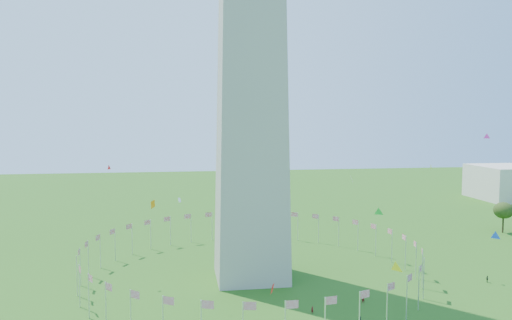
{
  "coord_description": "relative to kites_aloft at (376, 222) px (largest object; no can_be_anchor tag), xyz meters",
  "views": [
    {
      "loc": [
        -16.8,
        -67.89,
        38.82
      ],
      "look_at": [
        -1.06,
        35.0,
        30.13
      ],
      "focal_mm": 35.0,
      "sensor_mm": 36.0,
      "label": 1
    }
  ],
  "objects": [
    {
      "name": "flag_ring",
      "position": [
        -19.21,
        30.77,
        -15.04
      ],
      "size": [
        80.24,
        80.24,
        9.0
      ],
      "color": "silver",
      "rests_on": "ground"
    },
    {
      "name": "kites_aloft",
      "position": [
        0.0,
        0.0,
        0.0
      ],
      "size": [
        119.65,
        73.05,
        37.2
      ],
      "color": "yellow",
      "rests_on": "ground"
    }
  ]
}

